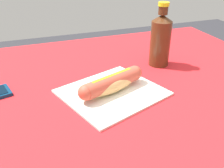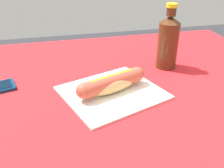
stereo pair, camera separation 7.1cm
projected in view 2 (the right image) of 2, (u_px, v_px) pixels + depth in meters
name	position (u px, v px, depth m)	size (l,w,h in m)	color
dining_table	(135.00, 125.00, 0.80)	(1.10, 1.01, 0.76)	brown
paper_wrapper	(112.00, 92.00, 0.73)	(0.26, 0.24, 0.01)	silver
hot_dog	(112.00, 83.00, 0.71)	(0.21, 0.11, 0.05)	#DBB26B
soda_bottle	(168.00, 41.00, 0.84)	(0.07, 0.07, 0.22)	#4C2814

